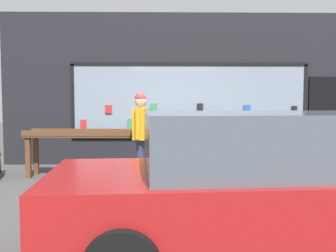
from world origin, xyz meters
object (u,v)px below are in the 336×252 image
(small_dog, at_px, (167,170))
(display_table_right, at_px, (260,141))
(parked_car, at_px, (266,180))
(person_browsing, at_px, (141,130))
(display_table_left, at_px, (98,139))

(small_dog, bearing_deg, display_table_right, -44.21)
(parked_car, bearing_deg, display_table_right, 72.06)
(person_browsing, height_order, parked_car, person_browsing)
(person_browsing, bearing_deg, parked_car, -149.13)
(small_dog, bearing_deg, person_browsing, 96.56)
(display_table_left, bearing_deg, display_table_right, 0.01)
(display_table_left, distance_m, small_dog, 1.63)
(small_dog, relative_size, parked_car, 0.13)
(person_browsing, xyz_separation_m, parked_car, (1.42, -3.32, -0.25))
(display_table_right, distance_m, small_dog, 2.06)
(display_table_left, bearing_deg, person_browsing, -31.19)
(person_browsing, distance_m, parked_car, 3.62)
(display_table_left, bearing_deg, parked_car, -59.05)
(display_table_right, height_order, parked_car, parked_car)
(parked_car, bearing_deg, display_table_left, 116.87)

